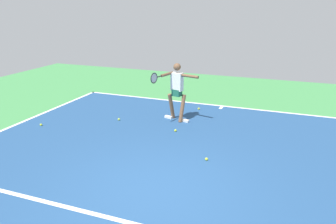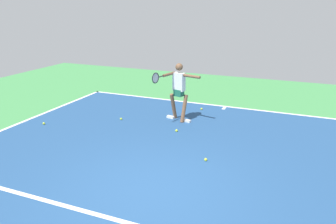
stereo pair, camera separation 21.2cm
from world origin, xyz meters
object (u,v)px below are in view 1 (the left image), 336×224
at_px(tennis_ball_centre_court, 119,119).
at_px(tennis_ball_near_service_line, 175,130).
at_px(tennis_player, 176,88).
at_px(tennis_ball_by_baseline, 41,125).
at_px(tennis_ball_near_player, 199,109).
at_px(tennis_ball_by_sideline, 206,159).

bearing_deg(tennis_ball_centre_court, tennis_ball_near_service_line, 172.17).
relative_size(tennis_player, tennis_ball_by_baseline, 25.97).
distance_m(tennis_player, tennis_ball_near_player, 1.61).
distance_m(tennis_ball_near_service_line, tennis_ball_near_player, 2.14).
distance_m(tennis_ball_near_service_line, tennis_ball_centre_court, 1.90).
xyz_separation_m(tennis_ball_near_player, tennis_ball_centre_court, (1.92, 1.88, 0.00)).
bearing_deg(tennis_ball_by_baseline, tennis_ball_centre_court, -146.66).
relative_size(tennis_player, tennis_ball_near_player, 25.97).
height_order(tennis_ball_by_baseline, tennis_ball_centre_court, same).
relative_size(tennis_player, tennis_ball_near_service_line, 25.97).
xyz_separation_m(tennis_ball_near_service_line, tennis_ball_near_player, (-0.04, -2.14, 0.00)).
distance_m(tennis_ball_by_baseline, tennis_ball_near_service_line, 3.83).
bearing_deg(tennis_player, tennis_ball_by_baseline, 41.23).
xyz_separation_m(tennis_player, tennis_ball_centre_court, (1.58, 0.62, -0.94)).
xyz_separation_m(tennis_ball_near_service_line, tennis_ball_centre_court, (1.88, -0.26, 0.00)).
distance_m(tennis_player, tennis_ball_by_baseline, 3.99).
bearing_deg(tennis_ball_by_sideline, tennis_ball_near_player, -71.28).
bearing_deg(tennis_ball_by_sideline, tennis_ball_by_baseline, -5.22).
xyz_separation_m(tennis_ball_by_baseline, tennis_ball_by_sideline, (-4.95, 0.45, 0.00)).
distance_m(tennis_ball_by_baseline, tennis_ball_near_player, 4.86).
distance_m(tennis_player, tennis_ball_near_service_line, 1.32).
bearing_deg(tennis_ball_by_baseline, tennis_ball_near_player, -140.55).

